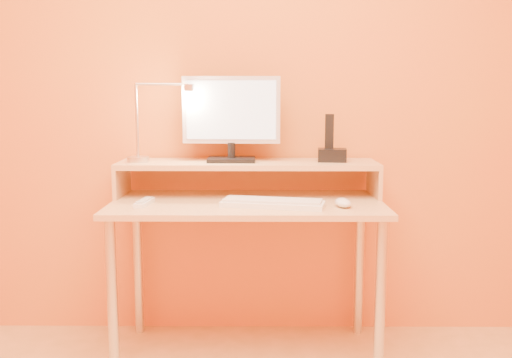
{
  "coord_description": "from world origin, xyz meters",
  "views": [
    {
      "loc": [
        0.06,
        -1.33,
        1.2
      ],
      "look_at": [
        0.04,
        1.13,
        0.83
      ],
      "focal_mm": 40.33,
      "sensor_mm": 36.0,
      "label": 1
    }
  ],
  "objects_px": {
    "phone_dock": "(332,155)",
    "mouse": "(343,203)",
    "lamp_base": "(138,159)",
    "monitor_panel": "(231,110)",
    "keyboard": "(273,204)",
    "remote_control": "(144,203)"
  },
  "relations": [
    {
      "from": "lamp_base",
      "to": "phone_dock",
      "type": "height_order",
      "value": "phone_dock"
    },
    {
      "from": "lamp_base",
      "to": "phone_dock",
      "type": "xyz_separation_m",
      "value": [
        0.9,
        0.03,
        0.02
      ]
    },
    {
      "from": "lamp_base",
      "to": "remote_control",
      "type": "xyz_separation_m",
      "value": [
        0.07,
        -0.21,
        -0.16
      ]
    },
    {
      "from": "lamp_base",
      "to": "mouse",
      "type": "height_order",
      "value": "lamp_base"
    },
    {
      "from": "monitor_panel",
      "to": "mouse",
      "type": "height_order",
      "value": "monitor_panel"
    },
    {
      "from": "mouse",
      "to": "remote_control",
      "type": "relative_size",
      "value": 0.69
    },
    {
      "from": "lamp_base",
      "to": "monitor_panel",
      "type": "bearing_deg",
      "value": 5.32
    },
    {
      "from": "keyboard",
      "to": "remote_control",
      "type": "height_order",
      "value": "keyboard"
    },
    {
      "from": "lamp_base",
      "to": "mouse",
      "type": "relative_size",
      "value": 0.89
    },
    {
      "from": "monitor_panel",
      "to": "keyboard",
      "type": "bearing_deg",
      "value": -54.08
    },
    {
      "from": "monitor_panel",
      "to": "phone_dock",
      "type": "relative_size",
      "value": 3.47
    },
    {
      "from": "phone_dock",
      "to": "mouse",
      "type": "distance_m",
      "value": 0.33
    },
    {
      "from": "mouse",
      "to": "keyboard",
      "type": "bearing_deg",
      "value": 169.77
    },
    {
      "from": "phone_dock",
      "to": "mouse",
      "type": "bearing_deg",
      "value": -80.97
    },
    {
      "from": "monitor_panel",
      "to": "remote_control",
      "type": "xyz_separation_m",
      "value": [
        -0.36,
        -0.25,
        -0.39
      ]
    },
    {
      "from": "phone_dock",
      "to": "keyboard",
      "type": "bearing_deg",
      "value": -129.96
    },
    {
      "from": "lamp_base",
      "to": "mouse",
      "type": "bearing_deg",
      "value": -15.37
    },
    {
      "from": "mouse",
      "to": "remote_control",
      "type": "bearing_deg",
      "value": 168.7
    },
    {
      "from": "monitor_panel",
      "to": "keyboard",
      "type": "relative_size",
      "value": 1.04
    },
    {
      "from": "phone_dock",
      "to": "remote_control",
      "type": "bearing_deg",
      "value": -157.94
    },
    {
      "from": "phone_dock",
      "to": "keyboard",
      "type": "xyz_separation_m",
      "value": [
        -0.28,
        -0.27,
        -0.18
      ]
    },
    {
      "from": "keyboard",
      "to": "phone_dock",
      "type": "bearing_deg",
      "value": 55.66
    }
  ]
}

